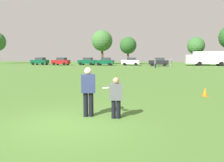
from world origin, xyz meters
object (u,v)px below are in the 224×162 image
object	(u,v)px
player_thrower	(88,89)
parked_car_far_right	(159,62)
bystander_sideline_watcher	(155,63)
frisbee	(106,88)
parked_car_near_right	(131,61)
bystander_far_jogger	(171,63)
parked_car_mid_right	(105,61)
parked_car_center	(87,61)
parked_car_near_left	(40,61)
player_defender	(116,96)
parked_car_mid_left	(61,61)
box_truck	(206,58)
traffic_cone	(205,92)

from	to	relation	value
player_thrower	parked_car_far_right	size ratio (longest dim) A/B	0.41
bystander_sideline_watcher	frisbee	bearing A→B (deg)	-94.58
parked_car_near_right	bystander_far_jogger	distance (m)	11.06
frisbee	parked_car_near_right	distance (m)	43.53
bystander_far_jogger	parked_car_mid_right	bearing A→B (deg)	157.08
parked_car_center	parked_car_near_left	bearing A→B (deg)	-176.35
player_defender	parked_car_mid_left	world-z (taller)	parked_car_mid_left
frisbee	bystander_sideline_watcher	world-z (taller)	bystander_sideline_watcher
parked_car_mid_left	parked_car_far_right	xyz separation A→B (m)	(22.87, -0.86, 0.00)
parked_car_near_left	parked_car_center	world-z (taller)	same
player_thrower	player_defender	xyz separation A→B (m)	(1.00, -0.07, -0.19)
parked_car_near_left	parked_car_mid_left	xyz separation A→B (m)	(5.85, -0.80, 0.00)
player_defender	parked_car_near_left	world-z (taller)	parked_car_near_left
parked_car_near_right	box_truck	world-z (taller)	box_truck
parked_car_center	bystander_far_jogger	xyz separation A→B (m)	(18.97, -7.10, -0.07)
parked_car_near_right	bystander_sideline_watcher	xyz separation A→B (m)	(5.34, -10.96, -0.06)
player_thrower	bystander_sideline_watcher	distance (m)	32.79
parked_car_mid_right	box_truck	distance (m)	22.80
parked_car_mid_right	bystander_far_jogger	bearing A→B (deg)	-22.92
parked_car_mid_left	bystander_sideline_watcher	distance (m)	23.82
frisbee	bystander_sideline_watcher	size ratio (longest dim) A/B	0.18
parked_car_near_right	box_truck	bearing A→B (deg)	2.24
player_defender	bystander_sideline_watcher	world-z (taller)	bystander_sideline_watcher
parked_car_near_right	parked_car_far_right	size ratio (longest dim) A/B	1.00
player_defender	parked_car_far_right	distance (m)	41.29
traffic_cone	bystander_far_jogger	size ratio (longest dim) A/B	0.32
parked_car_far_right	box_truck	size ratio (longest dim) A/B	0.50
parked_car_mid_right	bystander_sideline_watcher	distance (m)	14.97
player_defender	parked_car_near_right	bearing A→B (deg)	94.10
parked_car_near_left	parked_car_near_right	size ratio (longest dim) A/B	1.00
traffic_cone	parked_car_far_right	world-z (taller)	parked_car_far_right
player_thrower	box_truck	world-z (taller)	box_truck
player_thrower	bystander_far_jogger	bearing A→B (deg)	80.20
parked_car_near_right	box_truck	distance (m)	16.82
parked_car_far_right	parked_car_mid_left	bearing A→B (deg)	177.85
traffic_cone	bystander_far_jogger	world-z (taller)	bystander_far_jogger
parked_car_far_right	box_truck	distance (m)	10.99
player_thrower	bystander_far_jogger	xyz separation A→B (m)	(6.29, 36.42, -0.12)
box_truck	bystander_sideline_watcher	xyz separation A→B (m)	(-11.44, -11.61, -0.89)
player_defender	traffic_cone	bearing A→B (deg)	50.43
frisbee	player_defender	bearing A→B (deg)	-29.26
player_defender	traffic_cone	world-z (taller)	player_defender
player_thrower	parked_car_near_left	bearing A→B (deg)	119.87
traffic_cone	bystander_far_jogger	distance (m)	31.58
player_defender	frisbee	distance (m)	0.50
player_defender	bystander_far_jogger	distance (m)	36.86
parked_car_mid_right	bystander_far_jogger	xyz separation A→B (m)	(14.35, -6.07, -0.07)
parked_car_near_left	bystander_far_jogger	xyz separation A→B (m)	(30.85, -6.34, -0.07)
parked_car_near_right	bystander_far_jogger	world-z (taller)	parked_car_near_right
parked_car_mid_left	parked_car_center	distance (m)	6.23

